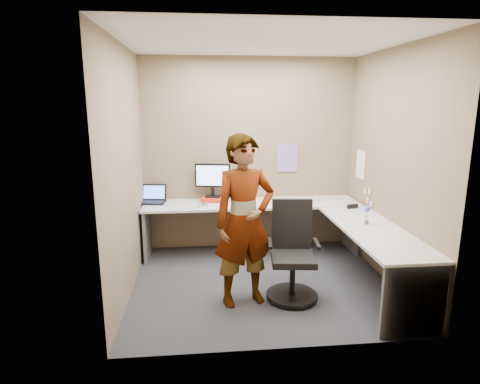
{
  "coord_description": "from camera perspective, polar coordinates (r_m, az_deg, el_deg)",
  "views": [
    {
      "loc": [
        -0.69,
        -4.34,
        2.1
      ],
      "look_at": [
        -0.24,
        0.25,
        1.05
      ],
      "focal_mm": 30.0,
      "sensor_mm": 36.0,
      "label": 1
    }
  ],
  "objects": [
    {
      "name": "stapler",
      "position": [
        5.44,
        15.7,
        -1.96
      ],
      "size": [
        0.16,
        0.08,
        0.05
      ],
      "primitive_type": "cube",
      "rotation": [
        0.0,
        0.0,
        0.3
      ],
      "color": "black",
      "rests_on": "desk"
    },
    {
      "name": "sticky_note_a",
      "position": [
        5.48,
        17.95,
        0.07
      ],
      "size": [
        0.01,
        0.07,
        0.07
      ],
      "primitive_type": "cube",
      "color": "#F2E059",
      "rests_on": "wall_right"
    },
    {
      "name": "ceiling",
      "position": [
        4.44,
        3.59,
        20.57
      ],
      "size": [
        3.0,
        3.0,
        0.0
      ],
      "primitive_type": "plane",
      "rotation": [
        3.14,
        0.0,
        0.0
      ],
      "color": "white",
      "rests_on": "wall_back"
    },
    {
      "name": "wall_left",
      "position": [
        4.48,
        -15.99,
        2.69
      ],
      "size": [
        0.0,
        2.7,
        2.7
      ],
      "primitive_type": "plane",
      "rotation": [
        1.57,
        0.0,
        1.57
      ],
      "color": "brown",
      "rests_on": "ground"
    },
    {
      "name": "sticky_note_b",
      "position": [
        5.55,
        17.66,
        -1.13
      ],
      "size": [
        0.01,
        0.07,
        0.07
      ],
      "primitive_type": "cube",
      "color": "pink",
      "rests_on": "wall_right"
    },
    {
      "name": "monitor",
      "position": [
        5.57,
        -3.92,
        2.09
      ],
      "size": [
        0.49,
        0.18,
        0.47
      ],
      "rotation": [
        0.0,
        0.0,
        -0.18
      ],
      "color": "black",
      "rests_on": "paper_ream"
    },
    {
      "name": "wall_right",
      "position": [
        4.92,
        20.9,
        3.21
      ],
      "size": [
        0.0,
        2.7,
        2.7
      ],
      "primitive_type": "plane",
      "rotation": [
        1.57,
        0.0,
        -1.57
      ],
      "color": "brown",
      "rests_on": "ground"
    },
    {
      "name": "sticky_note_c",
      "position": [
        5.45,
        18.13,
        -1.63
      ],
      "size": [
        0.01,
        0.07,
        0.07
      ],
      "primitive_type": "cube",
      "color": "pink",
      "rests_on": "wall_right"
    },
    {
      "name": "origami",
      "position": [
        5.34,
        4.12,
        -1.75
      ],
      "size": [
        0.1,
        0.1,
        0.06
      ],
      "primitive_type": "cone",
      "color": "white",
      "rests_on": "desk"
    },
    {
      "name": "calendar_purple",
      "position": [
        5.82,
        6.73,
        4.82
      ],
      "size": [
        0.3,
        0.01,
        0.4
      ],
      "primitive_type": "cube",
      "color": "#846BB7",
      "rests_on": "wall_back"
    },
    {
      "name": "ground",
      "position": [
        4.87,
        3.14,
        -12.74
      ],
      "size": [
        3.0,
        3.0,
        0.0
      ],
      "primitive_type": "plane",
      "color": "#242429",
      "rests_on": "ground"
    },
    {
      "name": "trackball_mouse",
      "position": [
        5.34,
        -5.22,
        -1.82
      ],
      "size": [
        0.12,
        0.08,
        0.07
      ],
      "color": "#B7B7BC",
      "rests_on": "desk"
    },
    {
      "name": "office_chair",
      "position": [
        4.42,
        7.44,
        -9.5
      ],
      "size": [
        0.57,
        0.55,
        1.04
      ],
      "rotation": [
        0.0,
        0.0,
        -0.12
      ],
      "color": "black",
      "rests_on": "ground"
    },
    {
      "name": "desk",
      "position": [
        5.09,
        7.44,
        -4.57
      ],
      "size": [
        2.98,
        2.58,
        0.73
      ],
      "color": "#B5B5B5",
      "rests_on": "ground"
    },
    {
      "name": "wall_back",
      "position": [
        5.73,
        1.32,
        5.29
      ],
      "size": [
        3.0,
        0.0,
        3.0
      ],
      "primitive_type": "plane",
      "rotation": [
        1.57,
        0.0,
        0.0
      ],
      "color": "brown",
      "rests_on": "ground"
    },
    {
      "name": "sticky_note_d",
      "position": [
        5.62,
        17.33,
        0.1
      ],
      "size": [
        0.01,
        0.07,
        0.07
      ],
      "primitive_type": "cube",
      "color": "#F2E059",
      "rests_on": "wall_right"
    },
    {
      "name": "person",
      "position": [
        4.12,
        0.64,
        -4.19
      ],
      "size": [
        0.74,
        0.59,
        1.79
      ],
      "primitive_type": "imported",
      "rotation": [
        0.0,
        0.0,
        0.27
      ],
      "color": "#999399",
      "rests_on": "ground"
    },
    {
      "name": "laptop",
      "position": [
        5.67,
        -12.22,
        -0.84
      ],
      "size": [
        0.37,
        0.32,
        0.24
      ],
      "rotation": [
        0.0,
        0.0,
        -0.12
      ],
      "color": "black",
      "rests_on": "desk"
    },
    {
      "name": "calendar_white",
      "position": [
        5.74,
        16.78,
        3.75
      ],
      "size": [
        0.01,
        0.28,
        0.38
      ],
      "primitive_type": "cube",
      "color": "white",
      "rests_on": "wall_right"
    },
    {
      "name": "flower",
      "position": [
        4.77,
        17.61,
        -2.71
      ],
      "size": [
        0.07,
        0.07,
        0.22
      ],
      "color": "brown",
      "rests_on": "desk"
    },
    {
      "name": "paper_ream",
      "position": [
        5.61,
        -3.86,
        -1.02
      ],
      "size": [
        0.34,
        0.28,
        0.06
      ],
      "primitive_type": "cube",
      "rotation": [
        0.0,
        0.0,
        -0.18
      ],
      "color": "#B52512",
      "rests_on": "desk"
    }
  ]
}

